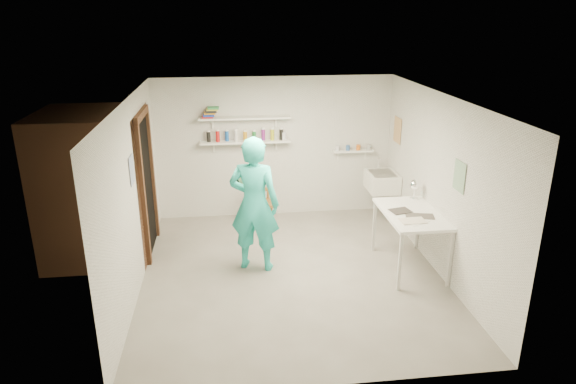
{
  "coord_description": "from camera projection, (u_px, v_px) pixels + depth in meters",
  "views": [
    {
      "loc": [
        -0.82,
        -6.2,
        3.41
      ],
      "look_at": [
        0.0,
        0.4,
        1.05
      ],
      "focal_mm": 32.0,
      "sensor_mm": 36.0,
      "label": 1
    }
  ],
  "objects": [
    {
      "name": "poster_right_a",
      "position": [
        397.0,
        130.0,
        8.43
      ],
      "size": [
        0.01,
        0.34,
        0.42
      ],
      "primitive_type": "cube",
      "color": "#995933",
      "rests_on": "wall_right"
    },
    {
      "name": "doorway_recess",
      "position": [
        147.0,
        186.0,
        7.45
      ],
      "size": [
        0.02,
        0.9,
        2.0
      ],
      "primitive_type": "cube",
      "color": "black",
      "rests_on": "wall_left"
    },
    {
      "name": "wall_front",
      "position": [
        325.0,
        276.0,
        4.52
      ],
      "size": [
        4.0,
        0.02,
        2.4
      ],
      "primitive_type": "cube",
      "color": "silver",
      "rests_on": "ground"
    },
    {
      "name": "shelf_upper",
      "position": [
        245.0,
        118.0,
        8.38
      ],
      "size": [
        1.5,
        0.22,
        0.03
      ],
      "primitive_type": "cube",
      "color": "white",
      "rests_on": "wall_back"
    },
    {
      "name": "shelf_lower",
      "position": [
        245.0,
        142.0,
        8.51
      ],
      "size": [
        1.5,
        0.22,
        0.03
      ],
      "primitive_type": "cube",
      "color": "white",
      "rests_on": "wall_back"
    },
    {
      "name": "door_jamb_near",
      "position": [
        143.0,
        198.0,
        6.98
      ],
      "size": [
        0.06,
        0.1,
        2.0
      ],
      "primitive_type": "cube",
      "color": "brown",
      "rests_on": "ground"
    },
    {
      "name": "door_jamb_far",
      "position": [
        152.0,
        176.0,
        7.92
      ],
      "size": [
        0.06,
        0.1,
        2.0
      ],
      "primitive_type": "cube",
      "color": "brown",
      "rests_on": "ground"
    },
    {
      "name": "desk_lamp",
      "position": [
        415.0,
        185.0,
        7.35
      ],
      "size": [
        0.16,
        0.16,
        0.16
      ],
      "primitive_type": "sphere",
      "color": "white",
      "rests_on": "work_table"
    },
    {
      "name": "poster_right_b",
      "position": [
        459.0,
        176.0,
        6.24
      ],
      "size": [
        0.01,
        0.3,
        0.38
      ],
      "primitive_type": "cube",
      "color": "#3F724C",
      "rests_on": "wall_right"
    },
    {
      "name": "wall_clock",
      "position": [
        248.0,
        178.0,
        6.99
      ],
      "size": [
        0.33,
        0.14,
        0.34
      ],
      "primitive_type": "cylinder",
      "rotation": [
        1.57,
        0.0,
        -0.31
      ],
      "color": "#CCBE8B",
      "rests_on": "man"
    },
    {
      "name": "floor",
      "position": [
        292.0,
        274.0,
        7.03
      ],
      "size": [
        4.0,
        4.5,
        0.02
      ],
      "primitive_type": "cube",
      "color": "slate",
      "rests_on": "ground"
    },
    {
      "name": "work_table",
      "position": [
        410.0,
        240.0,
        7.07
      ],
      "size": [
        0.75,
        1.25,
        0.83
      ],
      "primitive_type": "cube",
      "color": "white",
      "rests_on": "ground"
    },
    {
      "name": "door_lintel",
      "position": [
        141.0,
        114.0,
        7.1
      ],
      "size": [
        0.06,
        1.05,
        0.1
      ],
      "primitive_type": "cube",
      "color": "brown",
      "rests_on": "wall_left"
    },
    {
      "name": "ledge_shelf",
      "position": [
        353.0,
        151.0,
        8.84
      ],
      "size": [
        0.7,
        0.14,
        0.03
      ],
      "primitive_type": "cube",
      "color": "white",
      "rests_on": "wall_back"
    },
    {
      "name": "belfast_sink",
      "position": [
        382.0,
        182.0,
        8.59
      ],
      "size": [
        0.48,
        0.6,
        0.3
      ],
      "primitive_type": "cube",
      "color": "white",
      "rests_on": "wall_right"
    },
    {
      "name": "wooden_chair",
      "position": [
        259.0,
        203.0,
        8.38
      ],
      "size": [
        0.43,
        0.42,
        0.86
      ],
      "primitive_type": "cube",
      "rotation": [
        0.0,
        0.0,
        0.09
      ],
      "color": "brown",
      "rests_on": "ground"
    },
    {
      "name": "man",
      "position": [
        254.0,
        204.0,
        6.91
      ],
      "size": [
        0.79,
        0.64,
        1.88
      ],
      "primitive_type": "imported",
      "rotation": [
        0.0,
        0.0,
        2.83
      ],
      "color": "#28C9BD",
      "rests_on": "ground"
    },
    {
      "name": "book_stack",
      "position": [
        210.0,
        113.0,
        8.28
      ],
      "size": [
        0.28,
        0.14,
        0.17
      ],
      "color": "red",
      "rests_on": "shelf_upper"
    },
    {
      "name": "wall_right",
      "position": [
        441.0,
        185.0,
        6.86
      ],
      "size": [
        0.02,
        4.5,
        2.4
      ],
      "primitive_type": "cube",
      "color": "silver",
      "rests_on": "ground"
    },
    {
      "name": "ledge_pots",
      "position": [
        353.0,
        148.0,
        8.82
      ],
      "size": [
        0.48,
        0.07,
        0.09
      ],
      "color": "silver",
      "rests_on": "ledge_shelf"
    },
    {
      "name": "ceiling",
      "position": [
        292.0,
        97.0,
        6.22
      ],
      "size": [
        4.0,
        4.5,
        0.02
      ],
      "primitive_type": "cube",
      "color": "silver",
      "rests_on": "wall_back"
    },
    {
      "name": "wall_left",
      "position": [
        132.0,
        198.0,
        6.4
      ],
      "size": [
        0.02,
        4.5,
        2.4
      ],
      "primitive_type": "cube",
      "color": "silver",
      "rests_on": "ground"
    },
    {
      "name": "corridor_box",
      "position": [
        96.0,
        185.0,
        7.35
      ],
      "size": [
        1.4,
        1.5,
        2.1
      ],
      "primitive_type": "cube",
      "color": "brown",
      "rests_on": "ground"
    },
    {
      "name": "spray_cans",
      "position": [
        245.0,
        136.0,
        8.48
      ],
      "size": [
        1.31,
        0.06,
        0.17
      ],
      "color": "black",
      "rests_on": "shelf_lower"
    },
    {
      "name": "wall_back",
      "position": [
        275.0,
        148.0,
        8.74
      ],
      "size": [
        4.0,
        0.02,
        2.4
      ],
      "primitive_type": "cube",
      "color": "silver",
      "rests_on": "ground"
    },
    {
      "name": "poster_left",
      "position": [
        132.0,
        170.0,
        6.33
      ],
      "size": [
        0.01,
        0.28,
        0.36
      ],
      "primitive_type": "cube",
      "color": "#334C7F",
      "rests_on": "wall_left"
    },
    {
      "name": "papers",
      "position": [
        412.0,
        212.0,
        6.93
      ],
      "size": [
        0.3,
        0.22,
        0.02
      ],
      "color": "silver",
      "rests_on": "work_table"
    }
  ]
}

